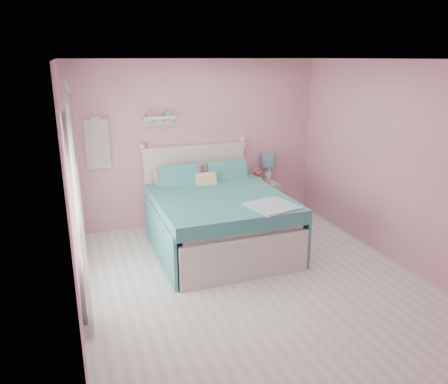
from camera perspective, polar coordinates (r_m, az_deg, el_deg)
floor at (r=5.46m, az=3.79°, el=-11.52°), size 4.50×4.50×0.00m
room_shell at (r=4.90m, az=4.15°, el=4.96°), size 4.50×4.50×4.50m
bed at (r=6.22m, az=-0.98°, el=-3.48°), size 1.75×2.22×1.29m
nightstand at (r=7.45m, az=5.30°, el=-0.99°), size 0.41×0.41×0.60m
table_lamp at (r=7.40m, az=5.83°, el=3.96°), size 0.24×0.24×0.48m
vase at (r=7.28m, az=4.44°, el=1.73°), size 0.19×0.19×0.17m
teacup at (r=7.21m, az=5.71°, el=1.17°), size 0.12×0.12×0.08m
roses at (r=7.24m, az=4.46°, el=2.65°), size 0.14×0.11×0.12m
wall_shelf at (r=6.75m, az=-8.51°, el=9.49°), size 0.50×0.15×0.25m
hanging_dress at (r=6.67m, az=-16.18°, el=6.00°), size 0.34×0.03×0.72m
french_door at (r=5.01m, az=-19.06°, el=-1.73°), size 0.04×1.32×2.16m
curtain_near at (r=4.27m, az=-18.23°, el=-3.38°), size 0.04×0.40×2.32m
curtain_far at (r=5.69m, az=-18.88°, el=1.63°), size 0.04×0.40×2.32m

